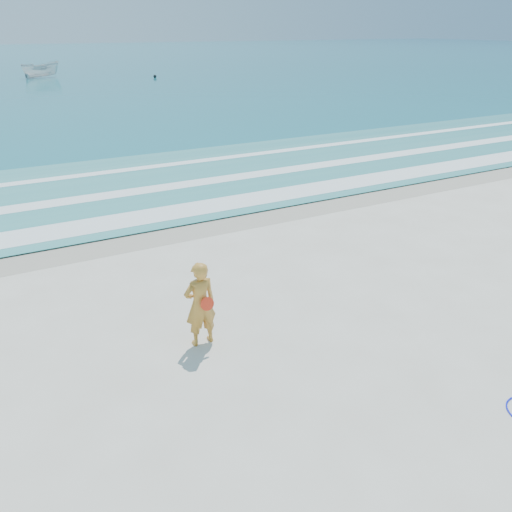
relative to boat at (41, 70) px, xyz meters
name	(u,v)px	position (x,y,z in m)	size (l,w,h in m)	color
ground	(332,405)	(-2.75, -64.43, -0.96)	(400.00, 400.00, 0.00)	silver
wet_sand	(163,230)	(-2.75, -55.43, -0.96)	(400.00, 2.40, 0.00)	#B2A893
ocean	(0,60)	(-2.75, 40.57, -0.94)	(400.00, 190.00, 0.04)	#19727F
shallow	(123,187)	(-2.75, -50.43, -0.92)	(400.00, 10.00, 0.01)	#59B7AD
foam_near	(151,216)	(-2.75, -54.13, -0.91)	(400.00, 1.40, 0.01)	white
foam_mid	(128,192)	(-2.75, -51.23, -0.91)	(400.00, 0.90, 0.01)	white
foam_far	(109,172)	(-2.75, -47.93, -0.91)	(400.00, 0.60, 0.01)	white
boat	(41,70)	(0.00, 0.00, 0.00)	(1.80, 4.77, 1.84)	silver
buoy	(155,76)	(12.17, -6.83, -0.73)	(0.38, 0.38, 0.38)	black
woman	(200,304)	(-4.00, -61.69, -0.07)	(0.68, 0.47, 1.79)	#C7842E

